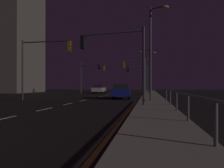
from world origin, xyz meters
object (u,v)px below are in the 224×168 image
car (122,91)px  street_lamp_mid_block (151,67)px  car_oncoming (99,89)px  traffic_light_mid_left (138,73)px  traffic_light_near_left (114,51)px  street_lamp_median (148,70)px  street_lamp_across_street (153,45)px  street_lamp_far_end (148,66)px  traffic_light_overhead_east (89,71)px  traffic_light_far_left (91,73)px  traffic_light_mid_right (43,57)px  traffic_light_near_right (135,70)px

car → street_lamp_mid_block: 14.78m
car_oncoming → traffic_light_mid_left: (7.03, 2.27, 2.89)m
car → traffic_light_near_left: 9.29m
traffic_light_near_left → street_lamp_median: bearing=84.9°
street_lamp_across_street → street_lamp_median: bearing=91.2°
car_oncoming → street_lamp_far_end: (8.92, -0.43, 3.97)m
street_lamp_across_street → car_oncoming: bearing=114.2°
traffic_light_mid_left → street_lamp_mid_block: 5.67m
street_lamp_median → street_lamp_across_street: street_lamp_across_street is taller
traffic_light_overhead_east → traffic_light_far_left: (0.39, -0.28, -0.20)m
street_lamp_far_end → traffic_light_overhead_east: bearing=-167.4°
car_oncoming → street_lamp_median: bearing=2.2°
street_lamp_mid_block → traffic_light_mid_right: bearing=-119.5°
traffic_light_mid_left → traffic_light_mid_right: 24.42m
street_lamp_mid_block → street_lamp_across_street: street_lamp_across_street is taller
car_oncoming → traffic_light_overhead_east: bearing=-112.6°
traffic_light_far_left → street_lamp_far_end: bearing=14.6°
street_lamp_median → traffic_light_mid_left: bearing=135.3°
traffic_light_overhead_east → street_lamp_mid_block: (10.55, -0.15, 0.60)m
traffic_light_near_right → car: bearing=-97.7°
traffic_light_overhead_east → traffic_light_far_left: 0.52m
traffic_light_overhead_east → street_lamp_far_end: 10.32m
car_oncoming → street_lamp_mid_block: street_lamp_mid_block is taller
car → street_lamp_median: bearing=80.7°
traffic_light_near_right → traffic_light_mid_left: 11.97m
car → traffic_light_far_left: 15.70m
street_lamp_median → traffic_light_near_right: bearing=-100.4°
street_lamp_across_street → traffic_light_far_left: bearing=119.3°
street_lamp_far_end → traffic_light_far_left: bearing=-165.4°
car_oncoming → street_lamp_mid_block: 10.50m
traffic_light_mid_left → street_lamp_far_end: 3.46m
traffic_light_overhead_east → street_lamp_mid_block: bearing=-0.8°
street_lamp_far_end → car_oncoming: bearing=177.3°
car_oncoming → street_lamp_across_street: 23.35m
traffic_light_near_right → traffic_light_near_left: bearing=-91.7°
traffic_light_near_right → traffic_light_mid_left: size_ratio=0.98×
traffic_light_near_right → street_lamp_across_street: (2.28, -11.27, 1.32)m
street_lamp_mid_block → traffic_light_overhead_east: bearing=179.2°
traffic_light_mid_left → traffic_light_far_left: traffic_light_mid_left is taller
traffic_light_near_right → traffic_light_near_left: traffic_light_near_left is taller
traffic_light_mid_left → street_lamp_median: bearing=-44.7°
street_lamp_far_end → street_lamp_across_street: size_ratio=0.95×
street_lamp_median → traffic_light_overhead_east: bearing=-163.4°
car_oncoming → traffic_light_near_left: (6.66, -25.54, 2.99)m
street_lamp_median → street_lamp_far_end: 0.99m
traffic_light_near_left → traffic_light_far_left: traffic_light_near_left is taller
traffic_light_overhead_east → traffic_light_near_left: traffic_light_overhead_east is taller
traffic_light_overhead_east → traffic_light_mid_left: (8.14, 4.93, -0.15)m
traffic_light_overhead_east → traffic_light_mid_right: traffic_light_mid_right is taller
traffic_light_mid_right → traffic_light_near_left: size_ratio=1.13×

